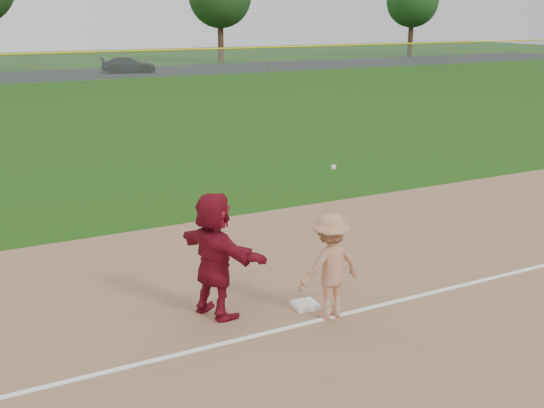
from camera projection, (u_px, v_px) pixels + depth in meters
name	position (u px, v px, depth m)	size (l,w,h in m)	color
ground	(314.00, 299.00, 11.57)	(160.00, 160.00, 0.00)	#1C470D
foul_line	(340.00, 315.00, 10.88)	(60.00, 0.10, 0.01)	white
first_base	(305.00, 305.00, 11.17)	(0.38, 0.38, 0.08)	white
base_runner	(215.00, 255.00, 10.65)	(1.88, 0.60, 2.03)	maroon
car_right	(128.00, 65.00, 54.49)	(1.76, 4.32, 1.26)	black
first_base_play	(330.00, 266.00, 10.63)	(1.13, 0.74, 2.38)	#A1A1A3
tree_4	(412.00, 1.00, 73.45)	(5.60, 5.60, 8.67)	#322212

